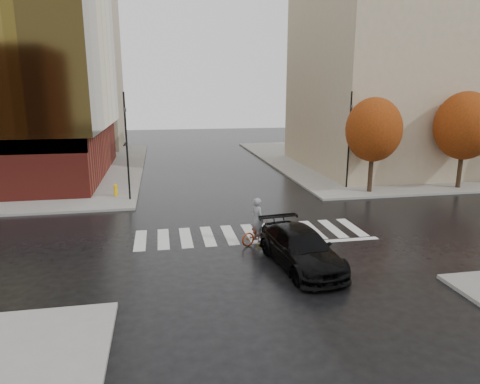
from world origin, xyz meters
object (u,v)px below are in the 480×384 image
Objects in this scene: traffic_light_ne at (349,134)px; fire_hydrant at (116,189)px; cyclist at (259,228)px; sedan at (301,248)px; traffic_light_nw at (126,140)px.

traffic_light_ne is 16.78m from fire_hydrant.
cyclist is 2.73× the size of fire_hydrant.
traffic_light_ne is at bearing -1.16° from fire_hydrant.
sedan is 3.10m from cyclist.
traffic_light_ne reaches higher than cyclist.
sedan is at bearing -57.01° from fire_hydrant.
cyclist reaches higher than fire_hydrant.
cyclist is (-1.11, 2.89, -0.01)m from sedan.
traffic_light_nw is (-6.49, 9.25, 3.24)m from cyclist.
sedan is at bearing 55.21° from traffic_light_nw.
sedan is 0.78× the size of traffic_light_nw.
cyclist is 12.75m from fire_hydrant.
cyclist is at bearing 58.22° from traffic_light_nw.
fire_hydrant is at bearing 116.27° from sedan.
traffic_light_ne is at bearing 115.94° from traffic_light_nw.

